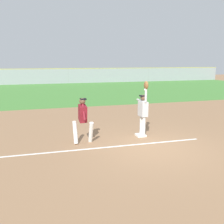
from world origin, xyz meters
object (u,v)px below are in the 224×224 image
(runner, at_px, (83,117))
(parked_car_red, at_px, (2,78))
(parked_car_green, at_px, (87,77))
(first_base, at_px, (141,135))
(baseball, at_px, (145,90))
(fielder, at_px, (143,110))
(parked_car_silver, at_px, (120,76))
(parked_car_white, at_px, (45,78))

(runner, height_order, parked_car_red, runner)
(parked_car_red, relative_size, parked_car_green, 1.01)
(first_base, relative_size, parked_car_red, 0.08)
(runner, bearing_deg, parked_car_green, 77.99)
(first_base, bearing_deg, parked_car_green, 83.79)
(baseball, bearing_deg, runner, 179.67)
(fielder, xyz_separation_m, parked_car_silver, (8.62, 29.50, -0.45))
(fielder, xyz_separation_m, parked_car_green, (3.07, 28.82, -0.45))
(runner, distance_m, parked_car_green, 29.53)
(parked_car_green, xyz_separation_m, parked_car_silver, (5.55, 0.67, 0.00))
(runner, bearing_deg, baseball, -1.51)
(parked_car_red, bearing_deg, fielder, -69.67)
(baseball, relative_size, parked_car_white, 0.02)
(parked_car_silver, bearing_deg, parked_car_green, -167.71)
(first_base, bearing_deg, baseball, -82.68)
(parked_car_white, relative_size, parked_car_silver, 1.00)
(baseball, bearing_deg, fielder, 82.33)
(fielder, distance_m, parked_car_green, 28.99)
(baseball, height_order, parked_car_white, baseball)
(fielder, distance_m, parked_car_red, 30.15)
(first_base, relative_size, fielder, 0.17)
(fielder, height_order, baseball, fielder)
(parked_car_white, bearing_deg, parked_car_green, 7.13)
(first_base, height_order, baseball, baseball)
(parked_car_silver, bearing_deg, fielder, -100.93)
(baseball, distance_m, parked_car_white, 28.96)
(first_base, height_order, parked_car_green, parked_car_green)
(parked_car_red, height_order, parked_car_silver, same)
(baseball, relative_size, parked_car_red, 0.02)
(fielder, xyz_separation_m, runner, (-2.48, -0.18, -0.12))
(fielder, relative_size, parked_car_green, 0.51)
(runner, bearing_deg, parked_car_white, 90.14)
(baseball, bearing_deg, parked_car_green, 83.91)
(fielder, height_order, runner, fielder)
(first_base, bearing_deg, fielder, -47.75)
(fielder, bearing_deg, parked_car_red, -75.49)
(runner, height_order, baseball, baseball)
(fielder, xyz_separation_m, baseball, (-0.03, -0.19, 0.83))
(fielder, relative_size, parked_car_white, 0.50)
(baseball, relative_size, parked_car_silver, 0.02)
(parked_car_green, bearing_deg, parked_car_silver, 4.76)
(first_base, height_order, parked_car_red, parked_car_red)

